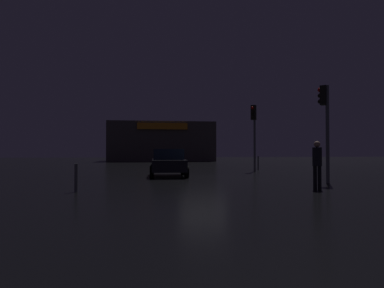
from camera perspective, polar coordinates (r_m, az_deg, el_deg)
name	(u,v)px	position (r m, az deg, el deg)	size (l,w,h in m)	color
ground_plane	(203,177)	(19.50, 1.79, -5.31)	(120.00, 120.00, 0.00)	black
store_building	(161,142)	(51.18, -5.04, 0.34)	(14.62, 8.06, 5.43)	#4C4742
traffic_signal_main	(325,115)	(16.94, 20.57, 4.33)	(0.42, 0.42, 4.34)	#595B60
traffic_signal_opposite	(254,125)	(25.00, 9.90, 3.00)	(0.42, 0.42, 4.60)	#595B60
car_near	(168,162)	(19.95, -3.81, -2.97)	(2.17, 3.89, 1.53)	black
pedestrian	(317,161)	(13.99, 19.43, -2.58)	(0.48, 0.48, 1.79)	black
bollard_kerb_a	(76,178)	(13.01, -18.10, -5.17)	(0.11, 0.11, 0.99)	#595B60
bollard_kerb_b	(258,163)	(27.50, 10.56, -2.99)	(0.11, 0.11, 1.03)	#595B60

